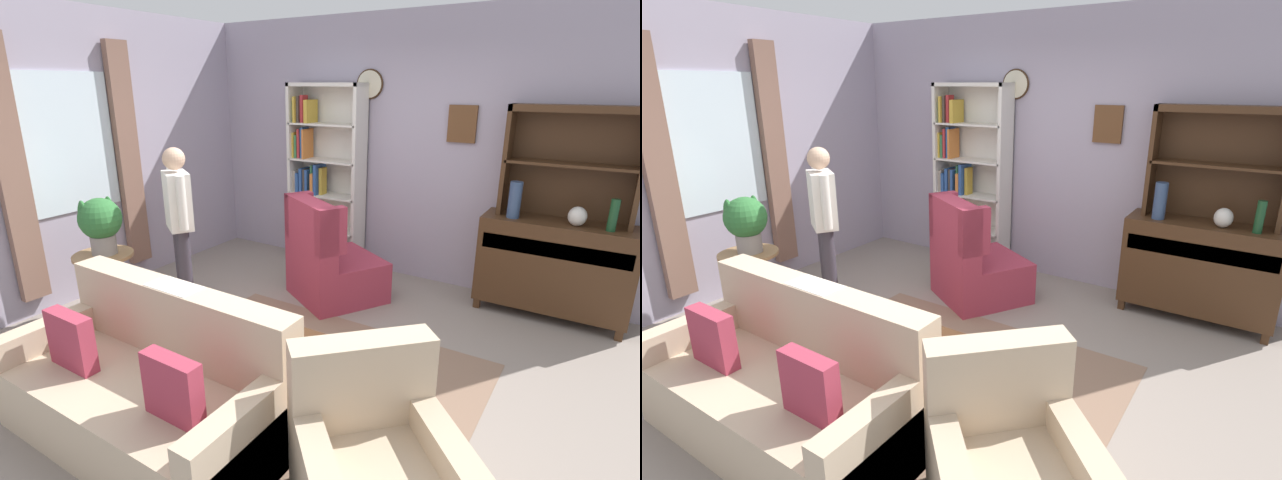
{
  "view_description": "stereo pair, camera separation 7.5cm",
  "coord_description": "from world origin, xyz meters",
  "views": [
    {
      "loc": [
        1.96,
        -2.75,
        2.1
      ],
      "look_at": [
        0.1,
        0.2,
        0.95
      ],
      "focal_mm": 26.87,
      "sensor_mm": 36.0,
      "label": 1
    },
    {
      "loc": [
        2.02,
        -2.71,
        2.1
      ],
      "look_at": [
        0.1,
        0.2,
        0.95
      ],
      "focal_mm": 26.87,
      "sensor_mm": 36.0,
      "label": 2
    }
  ],
  "objects": [
    {
      "name": "bottle_wine",
      "position": [
        1.98,
        1.77,
        1.06
      ],
      "size": [
        0.07,
        0.07,
        0.27
      ],
      "primitive_type": "cylinder",
      "color": "#194223",
      "rests_on": "sideboard"
    },
    {
      "name": "coffee_table",
      "position": [
        0.02,
        -0.45,
        0.35
      ],
      "size": [
        0.8,
        0.5,
        0.42
      ],
      "color": "#422816",
      "rests_on": "ground_plane"
    },
    {
      "name": "sideboard",
      "position": [
        1.59,
        1.86,
        0.51
      ],
      "size": [
        1.3,
        0.45,
        0.92
      ],
      "color": "#422816",
      "rests_on": "ground_plane"
    },
    {
      "name": "ground_plane",
      "position": [
        0.0,
        0.0,
        -0.01
      ],
      "size": [
        5.4,
        4.6,
        0.02
      ],
      "primitive_type": "cube",
      "color": "gray"
    },
    {
      "name": "wingback_chair",
      "position": [
        -0.34,
        1.08,
        0.38
      ],
      "size": [
        1.08,
        1.09,
        1.05
      ],
      "color": "#A33347",
      "rests_on": "ground_plane"
    },
    {
      "name": "wall_back",
      "position": [
        -0.0,
        2.13,
        1.4
      ],
      "size": [
        5.0,
        0.09,
        2.8
      ],
      "color": "#A399AD",
      "rests_on": "ground_plane"
    },
    {
      "name": "area_rug",
      "position": [
        0.2,
        -0.3,
        0.0
      ],
      "size": [
        2.5,
        2.12,
        0.01
      ],
      "primitive_type": "cube",
      "color": "#846651",
      "rests_on": "ground_plane"
    },
    {
      "name": "sideboard_hutch",
      "position": [
        1.59,
        1.97,
        1.56
      ],
      "size": [
        1.1,
        0.26,
        1.0
      ],
      "color": "#422816",
      "rests_on": "sideboard"
    },
    {
      "name": "vase_round",
      "position": [
        1.72,
        1.79,
        1.01
      ],
      "size": [
        0.15,
        0.15,
        0.17
      ],
      "primitive_type": "ellipsoid",
      "color": "beige",
      "rests_on": "sideboard"
    },
    {
      "name": "couch_floral",
      "position": [
        -0.25,
        -1.2,
        0.31
      ],
      "size": [
        1.8,
        0.85,
        0.9
      ],
      "color": "#C6AD8E",
      "rests_on": "ground_plane"
    },
    {
      "name": "potted_plant_large",
      "position": [
        -1.84,
        -0.36,
        0.94
      ],
      "size": [
        0.37,
        0.37,
        0.51
      ],
      "color": "gray",
      "rests_on": "plant_stand"
    },
    {
      "name": "vase_tall",
      "position": [
        1.2,
        1.78,
        1.09
      ],
      "size": [
        0.11,
        0.11,
        0.33
      ],
      "primitive_type": "cylinder",
      "color": "#33476B",
      "rests_on": "sideboard"
    },
    {
      "name": "person_reading",
      "position": [
        -1.39,
        0.14,
        0.91
      ],
      "size": [
        0.48,
        0.35,
        1.56
      ],
      "color": "#38333D",
      "rests_on": "ground_plane"
    },
    {
      "name": "wall_left",
      "position": [
        -2.52,
        -0.02,
        1.4
      ],
      "size": [
        0.16,
        4.2,
        2.8
      ],
      "color": "#A399AD",
      "rests_on": "ground_plane"
    },
    {
      "name": "plant_stand",
      "position": [
        -1.84,
        -0.37,
        0.39
      ],
      "size": [
        0.52,
        0.52,
        0.64
      ],
      "color": "#997047",
      "rests_on": "ground_plane"
    },
    {
      "name": "armchair_floral",
      "position": [
        1.19,
        -1.03,
        0.29
      ],
      "size": [
        1.08,
        1.08,
        0.88
      ],
      "color": "#C6AD8E",
      "rests_on": "ground_plane"
    },
    {
      "name": "book_stack",
      "position": [
        0.02,
        -0.41,
        0.47
      ],
      "size": [
        0.22,
        0.16,
        0.1
      ],
      "color": "#284C8C",
      "rests_on": "coffee_table"
    },
    {
      "name": "potted_plant_small",
      "position": [
        -1.69,
        -0.76,
        0.18
      ],
      "size": [
        0.22,
        0.22,
        0.3
      ],
      "color": "gray",
      "rests_on": "ground_plane"
    },
    {
      "name": "bookshelf",
      "position": [
        -0.99,
        1.94,
        1.04
      ],
      "size": [
        0.9,
        0.3,
        2.1
      ],
      "color": "silver",
      "rests_on": "ground_plane"
    }
  ]
}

